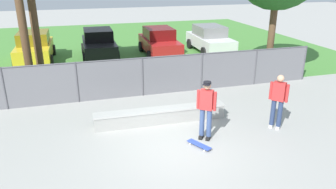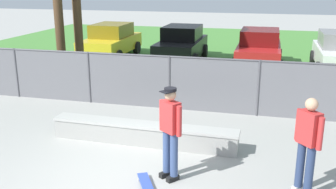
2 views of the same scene
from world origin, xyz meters
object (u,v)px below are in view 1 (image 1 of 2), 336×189
Objects in this scene: skateboarder at (206,107)px; car_yellow at (34,47)px; car_white at (210,39)px; car_black at (99,43)px; bystander at (278,99)px; concrete_ledge at (161,115)px; car_red at (159,42)px; skateboard at (199,145)px.

car_yellow is at bearing 117.09° from skateboarder.
car_yellow and car_white have the same top height.
car_black is 2.32× the size of bystander.
skateboarder reaches higher than car_white.
bystander reaches higher than car_black.
concrete_ledge is 1.06× the size of car_white.
car_black is at bearing -0.68° from car_yellow.
bystander is at bearing -101.68° from car_white.
car_white is (6.88, -0.56, 0.00)m from car_black.
car_red is 10.78m from bystander.
car_white is at bearing -0.92° from car_red.
skateboarder is at bearing -97.32° from car_red.
skateboard is at bearing -98.85° from car_red.
car_white is (4.68, 10.70, -0.19)m from skateboarder.
car_red is (3.58, -0.51, 0.00)m from car_black.
concrete_ledge is 2.46× the size of bystander.
bystander is (-2.21, -10.67, 0.17)m from car_white.
concrete_ledge is 9.60m from car_red.
concrete_ledge is 10.85m from car_white.
bystander is (3.48, -1.45, 0.75)m from concrete_ledge.
car_black reaches higher than concrete_ledge.
bystander reaches higher than concrete_ledge.
bystander reaches higher than skateboard.
car_black is (-2.20, 11.26, -0.19)m from skateboarder.
car_yellow is 7.18m from car_red.
skateboarder is (1.01, -1.48, 0.78)m from concrete_ledge.
car_white is (3.30, -0.05, 0.00)m from car_red.
car_red is 2.32× the size of bystander.
bystander is at bearing 9.43° from skateboard.
car_black is at bearing 112.59° from bystander.
car_yellow is at bearing 179.32° from car_black.
skateboard is 12.96m from car_yellow.
car_white is at bearing 78.32° from bystander.
car_white reaches higher than concrete_ledge.
bystander is (1.09, -10.72, 0.17)m from car_red.
car_red is at bearing 179.08° from car_white.
car_black is (3.58, -0.04, 0.00)m from car_yellow.
car_white reaches higher than skateboard.
car_yellow is (-5.42, 11.74, 0.77)m from skateboard.
skateboarder is at bearing -179.32° from bystander.
skateboard is at bearing -129.39° from skateboarder.
skateboarder is 12.70m from car_yellow.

